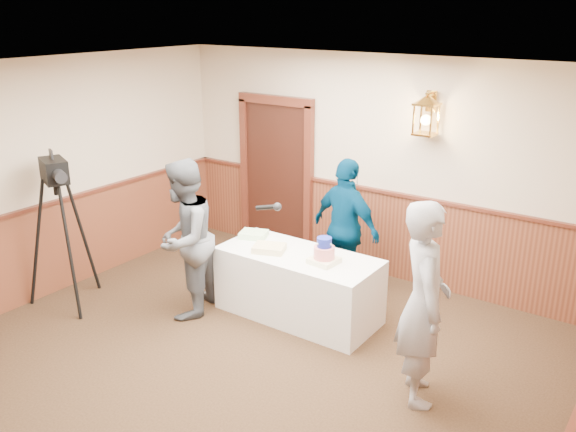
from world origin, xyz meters
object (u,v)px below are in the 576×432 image
at_px(tiered_cake, 324,253).
at_px(assistant_p, 346,228).
at_px(sheet_cake_yellow, 269,248).
at_px(tv_camera_rig, 63,241).
at_px(interviewer, 184,239).
at_px(sheet_cake_green, 254,234).
at_px(baker, 424,303).
at_px(display_table, 298,285).

bearing_deg(tiered_cake, assistant_p, 104.25).
distance_m(tiered_cake, sheet_cake_yellow, 0.68).
bearing_deg(tv_camera_rig, interviewer, 49.36).
bearing_deg(sheet_cake_green, tv_camera_rig, -139.29).
distance_m(sheet_cake_yellow, baker, 2.10).
bearing_deg(interviewer, baker, 71.37).
relative_size(tiered_cake, interviewer, 0.17).
xyz_separation_m(tiered_cake, tv_camera_rig, (-2.73, -1.25, -0.08)).
bearing_deg(interviewer, assistant_p, 120.75).
height_order(display_table, baker, baker).
height_order(sheet_cake_green, assistant_p, assistant_p).
bearing_deg(assistant_p, interviewer, 63.80).
distance_m(tiered_cake, interviewer, 1.56).
bearing_deg(sheet_cake_yellow, interviewer, -144.36).
xyz_separation_m(assistant_p, tv_camera_rig, (-2.51, -2.09, -0.06)).
bearing_deg(tiered_cake, interviewer, -156.65).
bearing_deg(interviewer, tv_camera_rig, -83.16).
distance_m(sheet_cake_green, assistant_p, 1.10).
distance_m(sheet_cake_yellow, assistant_p, 1.02).
height_order(sheet_cake_yellow, assistant_p, assistant_p).
relative_size(tiered_cake, assistant_p, 0.18).
bearing_deg(assistant_p, sheet_cake_yellow, 77.02).
bearing_deg(assistant_p, tv_camera_rig, 53.50).
xyz_separation_m(sheet_cake_green, interviewer, (-0.35, -0.78, 0.11)).
bearing_deg(baker, assistant_p, 15.66).
bearing_deg(baker, sheet_cake_green, 40.61).
bearing_deg(baker, sheet_cake_yellow, 43.56).
height_order(interviewer, assistant_p, interviewer).
distance_m(sheet_cake_green, interviewer, 0.87).
xyz_separation_m(tiered_cake, sheet_cake_green, (-1.08, 0.17, -0.08)).
relative_size(tiered_cake, baker, 0.16).
xyz_separation_m(baker, tv_camera_rig, (-4.09, -0.67, -0.14)).
xyz_separation_m(interviewer, baker, (2.79, 0.03, 0.03)).
distance_m(sheet_cake_yellow, tv_camera_rig, 2.37).
distance_m(interviewer, baker, 2.79).
relative_size(display_table, tv_camera_rig, 1.03).
bearing_deg(sheet_cake_green, baker, -17.14).
distance_m(tiered_cake, baker, 1.48).
height_order(interviewer, tv_camera_rig, interviewer).
relative_size(sheet_cake_green, interviewer, 0.17).
bearing_deg(assistant_p, baker, 151.69).
bearing_deg(sheet_cake_green, interviewer, -114.32).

